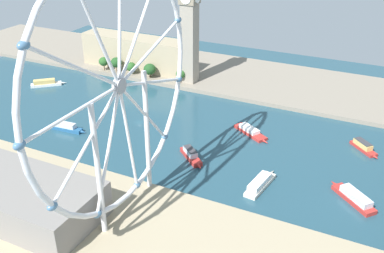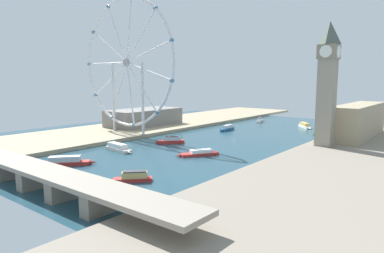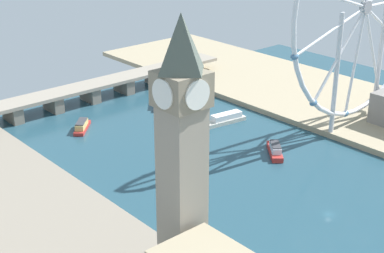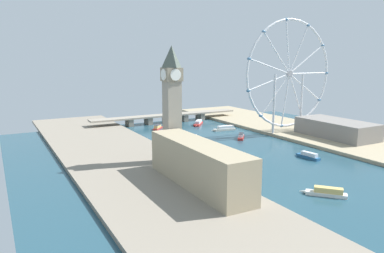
% 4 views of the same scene
% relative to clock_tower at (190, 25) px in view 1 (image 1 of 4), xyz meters
% --- Properties ---
extents(ground_plane, '(385.52, 385.52, 0.00)m').
position_rel_clock_tower_xyz_m(ground_plane, '(76.66, -0.42, -48.93)').
color(ground_plane, '#234756').
extents(riverbank_left, '(90.00, 520.00, 3.00)m').
position_rel_clock_tower_xyz_m(riverbank_left, '(-31.10, -0.42, -47.43)').
color(riverbank_left, gray).
rests_on(riverbank_left, ground_plane).
extents(riverbank_right, '(90.00, 520.00, 3.00)m').
position_rel_clock_tower_xyz_m(riverbank_right, '(184.42, -0.42, -47.43)').
color(riverbank_right, tan).
rests_on(riverbank_right, ground_plane).
extents(clock_tower, '(13.91, 13.91, 88.35)m').
position_rel_clock_tower_xyz_m(clock_tower, '(0.00, 0.00, 0.00)').
color(clock_tower, gray).
rests_on(clock_tower, riverbank_left).
extents(parliament_block, '(22.00, 97.16, 27.36)m').
position_rel_clock_tower_xyz_m(parliament_block, '(-9.31, -56.58, -32.25)').
color(parliament_block, tan).
rests_on(parliament_block, riverbank_left).
extents(tree_row_embankment, '(11.20, 80.48, 12.60)m').
position_rel_clock_tower_xyz_m(tree_row_embankment, '(7.64, -46.71, -38.55)').
color(tree_row_embankment, '#513823').
rests_on(tree_row_embankment, riverbank_left).
extents(ferris_wheel, '(115.77, 3.20, 119.99)m').
position_rel_clock_tower_xyz_m(ferris_wheel, '(160.81, 46.40, 16.11)').
color(ferris_wheel, silver).
rests_on(ferris_wheel, riverbank_right).
extents(riverside_hall, '(38.19, 79.33, 16.82)m').
position_rel_clock_tower_xyz_m(riverside_hall, '(186.28, 2.20, -37.51)').
color(riverside_hall, gray).
rests_on(riverside_hall, riverbank_right).
extents(tour_boat_0, '(18.25, 18.73, 5.40)m').
position_rel_clock_tower_xyz_m(tour_boat_0, '(48.77, 141.13, -46.69)').
color(tour_boat_0, '#B22D28').
rests_on(tour_boat_0, ground_plane).
extents(tour_boat_1, '(18.90, 21.24, 5.98)m').
position_rel_clock_tower_xyz_m(tour_boat_1, '(103.70, 52.05, -46.57)').
color(tour_boat_1, '#B22D28').
rests_on(tour_boat_1, ground_plane).
extents(tour_boat_2, '(30.14, 10.03, 5.42)m').
position_rel_clock_tower_xyz_m(tour_boat_2, '(113.53, 97.32, -46.60)').
color(tour_boat_2, beige).
rests_on(tour_boat_2, ground_plane).
extents(tour_boat_3, '(6.77, 25.28, 5.33)m').
position_rel_clock_tower_xyz_m(tour_boat_3, '(107.40, -36.52, -46.69)').
color(tour_boat_3, '#235684').
rests_on(tour_boat_3, ground_plane).
extents(tour_boat_4, '(19.75, 28.28, 4.04)m').
position_rel_clock_tower_xyz_m(tour_boat_4, '(59.06, 72.77, -47.29)').
color(tour_boat_4, '#B22D28').
rests_on(tour_boat_4, ground_plane).
extents(tour_boat_5, '(23.47, 25.96, 5.55)m').
position_rel_clock_tower_xyz_m(tour_boat_5, '(104.77, 143.42, -46.57)').
color(tour_boat_5, '#B22D28').
rests_on(tour_boat_5, ground_plane).
extents(tour_boat_6, '(21.60, 23.48, 5.35)m').
position_rel_clock_tower_xyz_m(tour_boat_6, '(53.40, -103.55, -46.65)').
color(tour_boat_6, white).
rests_on(tour_boat_6, ground_plane).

